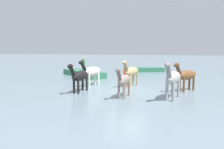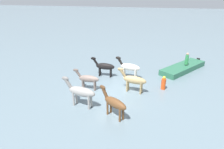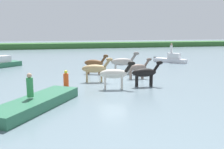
{
  "view_description": "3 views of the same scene",
  "coord_description": "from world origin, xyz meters",
  "px_view_note": "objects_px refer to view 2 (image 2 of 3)",
  "views": [
    {
      "loc": [
        12.93,
        3.42,
        2.56
      ],
      "look_at": [
        0.48,
        -0.72,
        1.03
      ],
      "focal_mm": 34.48,
      "sensor_mm": 36.0,
      "label": 1
    },
    {
      "loc": [
        -3.33,
        13.97,
        7.34
      ],
      "look_at": [
        0.3,
        -0.87,
        0.91
      ],
      "focal_mm": 31.94,
      "sensor_mm": 36.0,
      "label": 2
    },
    {
      "loc": [
        -5.33,
        -18.35,
        3.78
      ],
      "look_at": [
        -0.58,
        -0.98,
        0.69
      ],
      "focal_mm": 40.08,
      "sensor_mm": 36.0,
      "label": 3
    }
  ],
  "objects_px": {
    "horse_dun_straggler": "(129,67)",
    "person_spotter_bow": "(187,59)",
    "buoy_channel_marker": "(163,83)",
    "horse_dark_mare": "(104,66)",
    "horse_mid_herd": "(134,80)",
    "horse_gray_outer": "(88,79)",
    "horse_rear_stallion": "(114,103)",
    "boat_tender_starboard": "(183,68)",
    "horse_pinto_flank": "(81,92)"
  },
  "relations": [
    {
      "from": "horse_dun_straggler",
      "to": "buoy_channel_marker",
      "type": "xyz_separation_m",
      "value": [
        -3.06,
        1.68,
        -0.51
      ]
    },
    {
      "from": "horse_gray_outer",
      "to": "buoy_channel_marker",
      "type": "relative_size",
      "value": 1.88
    },
    {
      "from": "horse_rear_stallion",
      "to": "horse_dun_straggler",
      "type": "distance_m",
      "value": 6.31
    },
    {
      "from": "horse_dun_straggler",
      "to": "buoy_channel_marker",
      "type": "relative_size",
      "value": 2.1
    },
    {
      "from": "boat_tender_starboard",
      "to": "buoy_channel_marker",
      "type": "bearing_deg",
      "value": 13.69
    },
    {
      "from": "horse_pinto_flank",
      "to": "boat_tender_starboard",
      "type": "relative_size",
      "value": 0.46
    },
    {
      "from": "horse_dun_straggler",
      "to": "horse_mid_herd",
      "type": "xyz_separation_m",
      "value": [
        -0.77,
        2.7,
        -0.01
      ]
    },
    {
      "from": "horse_dark_mare",
      "to": "buoy_channel_marker",
      "type": "bearing_deg",
      "value": 166.86
    },
    {
      "from": "horse_rear_stallion",
      "to": "buoy_channel_marker",
      "type": "height_order",
      "value": "horse_rear_stallion"
    },
    {
      "from": "horse_rear_stallion",
      "to": "buoy_channel_marker",
      "type": "xyz_separation_m",
      "value": [
        -2.97,
        -4.63,
        -0.48
      ]
    },
    {
      "from": "horse_rear_stallion",
      "to": "boat_tender_starboard",
      "type": "distance_m",
      "value": 10.61
    },
    {
      "from": "horse_dark_mare",
      "to": "buoy_channel_marker",
      "type": "xyz_separation_m",
      "value": [
        -5.33,
        1.45,
        -0.46
      ]
    },
    {
      "from": "horse_rear_stallion",
      "to": "person_spotter_bow",
      "type": "relative_size",
      "value": 1.8
    },
    {
      "from": "buoy_channel_marker",
      "to": "horse_gray_outer",
      "type": "bearing_deg",
      "value": 13.74
    },
    {
      "from": "horse_pinto_flank",
      "to": "buoy_channel_marker",
      "type": "relative_size",
      "value": 2.27
    },
    {
      "from": "horse_dark_mare",
      "to": "horse_mid_herd",
      "type": "relative_size",
      "value": 0.95
    },
    {
      "from": "person_spotter_bow",
      "to": "horse_dun_straggler",
      "type": "bearing_deg",
      "value": 31.15
    },
    {
      "from": "horse_pinto_flank",
      "to": "buoy_channel_marker",
      "type": "bearing_deg",
      "value": -133.57
    },
    {
      "from": "horse_dark_mare",
      "to": "person_spotter_bow",
      "type": "height_order",
      "value": "person_spotter_bow"
    },
    {
      "from": "horse_rear_stallion",
      "to": "horse_mid_herd",
      "type": "height_order",
      "value": "horse_mid_herd"
    },
    {
      "from": "horse_mid_herd",
      "to": "boat_tender_starboard",
      "type": "distance_m",
      "value": 7.19
    },
    {
      "from": "horse_dun_straggler",
      "to": "buoy_channel_marker",
      "type": "bearing_deg",
      "value": 164.01
    },
    {
      "from": "horse_mid_herd",
      "to": "person_spotter_bow",
      "type": "bearing_deg",
      "value": -116.11
    },
    {
      "from": "horse_gray_outer",
      "to": "person_spotter_bow",
      "type": "distance_m",
      "value": 10.18
    },
    {
      "from": "person_spotter_bow",
      "to": "buoy_channel_marker",
      "type": "distance_m",
      "value": 5.32
    },
    {
      "from": "horse_dun_straggler",
      "to": "horse_mid_herd",
      "type": "relative_size",
      "value": 1.0
    },
    {
      "from": "horse_dun_straggler",
      "to": "person_spotter_bow",
      "type": "xyz_separation_m",
      "value": [
        -5.21,
        -3.15,
        0.15
      ]
    },
    {
      "from": "horse_dark_mare",
      "to": "horse_pinto_flank",
      "type": "distance_m",
      "value": 5.4
    },
    {
      "from": "horse_rear_stallion",
      "to": "horse_dun_straggler",
      "type": "relative_size",
      "value": 0.89
    },
    {
      "from": "horse_mid_herd",
      "to": "person_spotter_bow",
      "type": "xyz_separation_m",
      "value": [
        -4.43,
        -5.84,
        0.16
      ]
    },
    {
      "from": "boat_tender_starboard",
      "to": "person_spotter_bow",
      "type": "height_order",
      "value": "person_spotter_bow"
    },
    {
      "from": "horse_dark_mare",
      "to": "person_spotter_bow",
      "type": "xyz_separation_m",
      "value": [
        -7.47,
        -3.38,
        0.2
      ]
    },
    {
      "from": "horse_dark_mare",
      "to": "person_spotter_bow",
      "type": "bearing_deg",
      "value": -153.62
    },
    {
      "from": "horse_rear_stallion",
      "to": "buoy_channel_marker",
      "type": "relative_size",
      "value": 1.88
    },
    {
      "from": "horse_rear_stallion",
      "to": "horse_dun_straggler",
      "type": "xyz_separation_m",
      "value": [
        0.09,
        -6.31,
        0.03
      ]
    },
    {
      "from": "horse_dark_mare",
      "to": "horse_dun_straggler",
      "type": "height_order",
      "value": "horse_dun_straggler"
    },
    {
      "from": "buoy_channel_marker",
      "to": "horse_rear_stallion",
      "type": "bearing_deg",
      "value": 57.28
    },
    {
      "from": "horse_mid_herd",
      "to": "boat_tender_starboard",
      "type": "bearing_deg",
      "value": -114.92
    },
    {
      "from": "boat_tender_starboard",
      "to": "horse_mid_herd",
      "type": "bearing_deg",
      "value": -0.46
    },
    {
      "from": "horse_rear_stallion",
      "to": "boat_tender_starboard",
      "type": "height_order",
      "value": "horse_rear_stallion"
    },
    {
      "from": "person_spotter_bow",
      "to": "horse_mid_herd",
      "type": "bearing_deg",
      "value": 52.81
    },
    {
      "from": "horse_gray_outer",
      "to": "horse_dark_mare",
      "type": "distance_m",
      "value": 2.94
    },
    {
      "from": "boat_tender_starboard",
      "to": "horse_dark_mare",
      "type": "bearing_deg",
      "value": -29.87
    },
    {
      "from": "horse_dark_mare",
      "to": "buoy_channel_marker",
      "type": "distance_m",
      "value": 5.54
    },
    {
      "from": "horse_dun_straggler",
      "to": "horse_mid_herd",
      "type": "distance_m",
      "value": 2.8
    },
    {
      "from": "horse_rear_stallion",
      "to": "horse_pinto_flank",
      "type": "distance_m",
      "value": 2.58
    },
    {
      "from": "buoy_channel_marker",
      "to": "horse_dun_straggler",
      "type": "bearing_deg",
      "value": -28.7
    },
    {
      "from": "boat_tender_starboard",
      "to": "buoy_channel_marker",
      "type": "distance_m",
      "value": 5.14
    },
    {
      "from": "boat_tender_starboard",
      "to": "buoy_channel_marker",
      "type": "relative_size",
      "value": 4.94
    },
    {
      "from": "person_spotter_bow",
      "to": "buoy_channel_marker",
      "type": "xyz_separation_m",
      "value": [
        2.14,
        4.82,
        -0.66
      ]
    }
  ]
}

